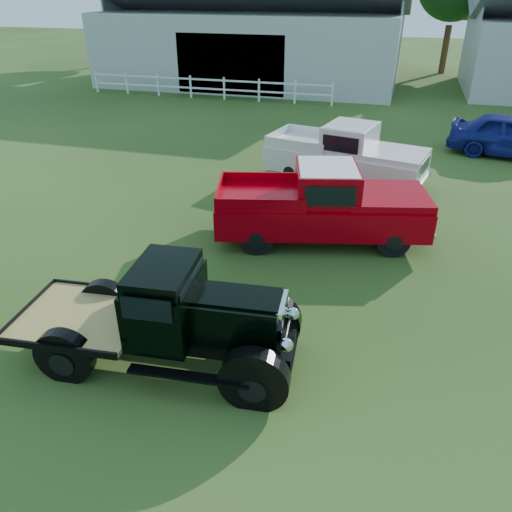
% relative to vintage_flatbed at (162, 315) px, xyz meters
% --- Properties ---
extents(ground, '(120.00, 120.00, 0.00)m').
position_rel_vintage_flatbed_xyz_m(ground, '(0.80, 0.98, -0.95)').
color(ground, '#1F3911').
extents(shed_left, '(18.80, 10.20, 5.60)m').
position_rel_vintage_flatbed_xyz_m(shed_left, '(-6.20, 26.98, 1.85)').
color(shed_left, '#A3A3A3').
rests_on(shed_left, ground).
extents(fence_rail, '(14.20, 0.16, 1.20)m').
position_rel_vintage_flatbed_xyz_m(fence_rail, '(-7.20, 20.98, -0.35)').
color(fence_rail, white).
rests_on(fence_rail, ground).
extents(tree_c, '(5.40, 5.40, 9.00)m').
position_rel_vintage_flatbed_xyz_m(tree_c, '(5.80, 33.98, 3.55)').
color(tree_c, '#133D16').
rests_on(tree_c, ground).
extents(vintage_flatbed, '(4.93, 2.31, 1.89)m').
position_rel_vintage_flatbed_xyz_m(vintage_flatbed, '(0.00, 0.00, 0.00)').
color(vintage_flatbed, black).
rests_on(vintage_flatbed, ground).
extents(red_pickup, '(5.68, 3.28, 1.95)m').
position_rel_vintage_flatbed_xyz_m(red_pickup, '(1.77, 5.35, 0.03)').
color(red_pickup, '#A3000B').
rests_on(red_pickup, ground).
extents(white_pickup, '(5.46, 3.08, 1.89)m').
position_rel_vintage_flatbed_xyz_m(white_pickup, '(1.85, 9.57, -0.00)').
color(white_pickup, silver).
rests_on(white_pickup, ground).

